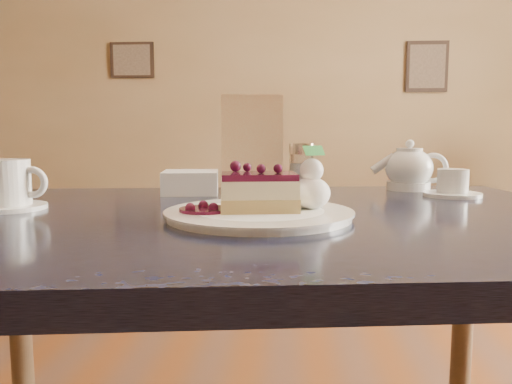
# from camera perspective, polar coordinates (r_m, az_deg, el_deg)

# --- Properties ---
(main_table) EXTENTS (1.29, 0.94, 0.75)m
(main_table) POSITION_cam_1_polar(r_m,az_deg,el_deg) (0.85, 0.10, -7.63)
(main_table) COLOR black
(main_table) RESTS_ON ground
(dessert_plate) EXTENTS (0.29, 0.29, 0.01)m
(dessert_plate) POSITION_cam_1_polar(r_m,az_deg,el_deg) (0.79, 0.34, -2.58)
(dessert_plate) COLOR white
(dessert_plate) RESTS_ON main_table
(cheesecake_slice) EXTENTS (0.13, 0.10, 0.06)m
(cheesecake_slice) POSITION_cam_1_polar(r_m,az_deg,el_deg) (0.78, 0.34, -0.01)
(cheesecake_slice) COLOR tan
(cheesecake_slice) RESTS_ON dessert_plate
(whipped_cream) EXTENTS (0.06, 0.06, 0.05)m
(whipped_cream) POSITION_cam_1_polar(r_m,az_deg,el_deg) (0.80, 6.35, -0.11)
(whipped_cream) COLOR white
(whipped_cream) RESTS_ON dessert_plate
(berry_sauce) EXTENTS (0.08, 0.08, 0.01)m
(berry_sauce) POSITION_cam_1_polar(r_m,az_deg,el_deg) (0.78, -5.87, -2.04)
(berry_sauce) COLOR black
(berry_sauce) RESTS_ON dessert_plate
(coffee_set) EXTENTS (0.14, 0.13, 0.09)m
(coffee_set) POSITION_cam_1_polar(r_m,az_deg,el_deg) (0.98, -26.43, 0.50)
(coffee_set) COLOR white
(coffee_set) RESTS_ON main_table
(tea_set) EXTENTS (0.23, 0.23, 0.11)m
(tea_set) POSITION_cam_1_polar(r_m,az_deg,el_deg) (1.20, 17.91, 2.14)
(tea_set) COLOR white
(tea_set) RESTS_ON main_table
(menu_card) EXTENTS (0.14, 0.05, 0.22)m
(menu_card) POSITION_cam_1_polar(r_m,az_deg,el_deg) (1.15, -0.46, 5.58)
(menu_card) COLOR #F2E8B5
(menu_card) RESTS_ON main_table
(sugar_shaker) EXTENTS (0.06, 0.06, 0.11)m
(sugar_shaker) POSITION_cam_1_polar(r_m,az_deg,el_deg) (1.17, 5.21, 2.96)
(sugar_shaker) COLOR white
(sugar_shaker) RESTS_ON main_table
(napkin_stack) EXTENTS (0.13, 0.13, 0.05)m
(napkin_stack) POSITION_cam_1_polar(r_m,az_deg,el_deg) (1.11, -7.47, 1.13)
(napkin_stack) COLOR white
(napkin_stack) RESTS_ON main_table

